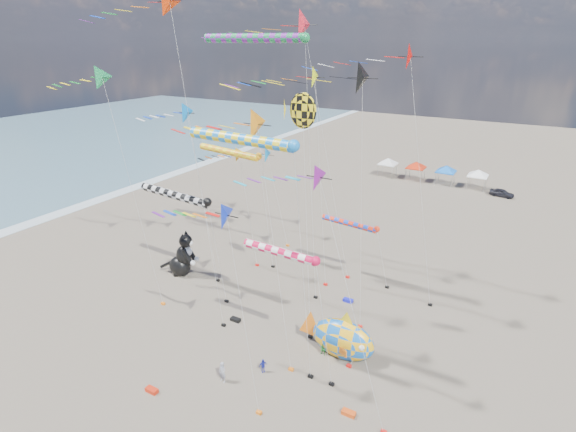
{
  "coord_description": "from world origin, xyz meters",
  "views": [
    {
      "loc": [
        17.03,
        -15.81,
        22.87
      ],
      "look_at": [
        1.1,
        12.0,
        10.19
      ],
      "focal_mm": 28.0,
      "sensor_mm": 36.0,
      "label": 1
    }
  ],
  "objects_px": {
    "cat_inflatable": "(181,253)",
    "child_green": "(323,349)",
    "parked_car": "(502,193)",
    "fish_inflatable": "(342,339)",
    "person_adult": "(222,372)",
    "child_blue": "(263,366)"
  },
  "relations": [
    {
      "from": "fish_inflatable",
      "to": "person_adult",
      "type": "relative_size",
      "value": 4.12
    },
    {
      "from": "person_adult",
      "to": "child_green",
      "type": "relative_size",
      "value": 1.5
    },
    {
      "from": "cat_inflatable",
      "to": "child_green",
      "type": "relative_size",
      "value": 4.46
    },
    {
      "from": "child_blue",
      "to": "fish_inflatable",
      "type": "bearing_deg",
      "value": -10.91
    },
    {
      "from": "child_green",
      "to": "parked_car",
      "type": "relative_size",
      "value": 0.3
    },
    {
      "from": "person_adult",
      "to": "child_green",
      "type": "xyz_separation_m",
      "value": [
        5.0,
        6.17,
        -0.27
      ]
    },
    {
      "from": "fish_inflatable",
      "to": "cat_inflatable",
      "type": "bearing_deg",
      "value": 169.55
    },
    {
      "from": "cat_inflatable",
      "to": "fish_inflatable",
      "type": "height_order",
      "value": "cat_inflatable"
    },
    {
      "from": "person_adult",
      "to": "parked_car",
      "type": "relative_size",
      "value": 0.46
    },
    {
      "from": "cat_inflatable",
      "to": "child_blue",
      "type": "xyz_separation_m",
      "value": [
        15.26,
        -8.23,
        -1.87
      ]
    },
    {
      "from": "parked_car",
      "to": "child_green",
      "type": "bearing_deg",
      "value": -179.33
    },
    {
      "from": "person_adult",
      "to": "child_green",
      "type": "bearing_deg",
      "value": 54.09
    },
    {
      "from": "cat_inflatable",
      "to": "person_adult",
      "type": "relative_size",
      "value": 2.98
    },
    {
      "from": "cat_inflatable",
      "to": "child_green",
      "type": "bearing_deg",
      "value": -29.71
    },
    {
      "from": "fish_inflatable",
      "to": "person_adult",
      "type": "distance_m",
      "value": 9.3
    },
    {
      "from": "child_blue",
      "to": "child_green",
      "type": "bearing_deg",
      "value": -6.37
    },
    {
      "from": "cat_inflatable",
      "to": "parked_car",
      "type": "xyz_separation_m",
      "value": [
        26.06,
        43.47,
        -1.82
      ]
    },
    {
      "from": "child_green",
      "to": "child_blue",
      "type": "xyz_separation_m",
      "value": [
        -3.03,
        -3.91,
        0.01
      ]
    },
    {
      "from": "cat_inflatable",
      "to": "fish_inflatable",
      "type": "bearing_deg",
      "value": -26.86
    },
    {
      "from": "person_adult",
      "to": "child_blue",
      "type": "bearing_deg",
      "value": 52.14
    },
    {
      "from": "cat_inflatable",
      "to": "child_blue",
      "type": "height_order",
      "value": "cat_inflatable"
    },
    {
      "from": "person_adult",
      "to": "child_green",
      "type": "distance_m",
      "value": 7.95
    }
  ]
}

